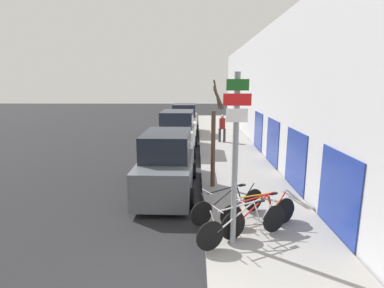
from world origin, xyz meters
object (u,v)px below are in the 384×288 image
at_px(bicycle_2, 259,210).
at_px(parked_car_2, 185,121).
at_px(bicycle_0, 244,224).
at_px(pedestrian_near, 222,126).
at_px(parked_car_1, 178,134).
at_px(parked_car_0, 168,165).
at_px(bicycle_3, 229,204).
at_px(bicycle_1, 260,216).
at_px(street_tree, 214,139).
at_px(signpost, 235,156).

xyz_separation_m(bicycle_2, parked_car_2, (-2.48, 14.18, 0.53)).
distance_m(bicycle_0, pedestrian_near, 12.00).
bearing_deg(parked_car_1, pedestrian_near, 43.00).
bearing_deg(bicycle_0, parked_car_0, 2.26).
distance_m(bicycle_3, parked_car_0, 3.11).
xyz_separation_m(bicycle_3, parked_car_0, (-1.90, 2.43, 0.44)).
distance_m(bicycle_1, parked_car_1, 9.59).
relative_size(bicycle_0, bicycle_1, 1.09).
bearing_deg(pedestrian_near, parked_car_2, -43.04).
relative_size(bicycle_1, bicycle_3, 0.99).
bearing_deg(bicycle_0, pedestrian_near, -30.39).
bearing_deg(parked_car_1, parked_car_2, 90.11).
height_order(parked_car_2, pedestrian_near, parked_car_2).
bearing_deg(parked_car_0, bicycle_2, -44.99).
distance_m(bicycle_1, street_tree, 3.73).
bearing_deg(street_tree, bicycle_2, -70.97).
distance_m(bicycle_0, street_tree, 4.07).
bearing_deg(bicycle_1, bicycle_2, -36.58).
distance_m(pedestrian_near, street_tree, 8.23).
distance_m(bicycle_1, bicycle_3, 1.01).
relative_size(signpost, parked_car_0, 0.81).
height_order(signpost, parked_car_0, signpost).
relative_size(parked_car_0, parked_car_1, 1.02).
xyz_separation_m(signpost, bicycle_2, (0.79, 1.00, -1.72)).
xyz_separation_m(parked_car_0, street_tree, (1.62, 0.20, 0.86)).
height_order(bicycle_1, street_tree, street_tree).
relative_size(bicycle_2, street_tree, 0.55).
relative_size(signpost, bicycle_0, 1.72).
distance_m(parked_car_0, parked_car_1, 6.05).
xyz_separation_m(parked_car_0, pedestrian_near, (2.61, 8.34, 0.15)).
distance_m(bicycle_2, pedestrian_near, 11.11).
distance_m(bicycle_0, parked_car_0, 4.23).
distance_m(bicycle_1, bicycle_2, 0.42).
distance_m(signpost, pedestrian_near, 12.16).
xyz_separation_m(bicycle_1, bicycle_3, (-0.70, 0.74, -0.02)).
distance_m(signpost, bicycle_1, 1.92).
xyz_separation_m(bicycle_2, parked_car_0, (-2.64, 2.75, 0.47)).
distance_m(bicycle_2, parked_car_0, 3.84).
distance_m(signpost, bicycle_3, 2.14).
xyz_separation_m(signpost, parked_car_1, (-1.86, 9.80, -1.18)).
relative_size(parked_car_2, pedestrian_near, 2.49).
relative_size(bicycle_3, parked_car_0, 0.44).
distance_m(bicycle_3, parked_car_1, 8.71).
bearing_deg(bicycle_0, bicycle_1, -73.22).
height_order(signpost, bicycle_2, signpost).
bearing_deg(parked_car_0, street_tree, 8.25).
bearing_deg(pedestrian_near, signpost, 94.92).
distance_m(bicycle_1, parked_car_0, 4.11).
relative_size(parked_car_1, pedestrian_near, 2.74).
xyz_separation_m(signpost, bicycle_1, (0.74, 0.58, -1.67)).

